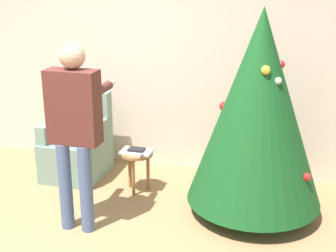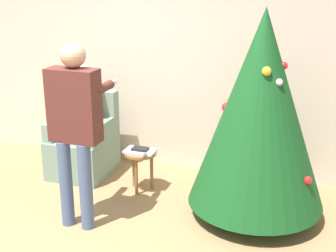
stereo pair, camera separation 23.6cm
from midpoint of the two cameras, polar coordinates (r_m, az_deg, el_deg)
The scene contains 8 objects.
wall_back at distance 5.47m, azimuth -3.97°, elevation 8.81°, with size 8.00×0.06×2.70m.
christmas_tree at distance 4.35m, azimuth 9.40°, elevation 2.11°, with size 1.28×1.28×1.97m.
armchair at distance 5.49m, azimuth -12.18°, elevation -2.49°, with size 0.63×0.70×0.94m.
person_seated at distance 5.36m, azimuth -12.56°, elevation 1.06°, with size 0.36×0.46×1.27m.
person_standing at distance 4.15m, azimuth -12.95°, elevation 0.58°, with size 0.46×0.57×1.69m.
side_stool at distance 4.97m, azimuth -5.19°, elevation -4.13°, with size 0.34×0.34×0.44m.
laptop at distance 4.94m, azimuth -5.22°, elevation -3.12°, with size 0.33×0.21×0.02m.
book at distance 4.93m, azimuth -5.23°, elevation -2.89°, with size 0.17×0.11×0.02m.
Camera 1 is at (1.70, -2.88, 2.26)m, focal length 50.00 mm.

